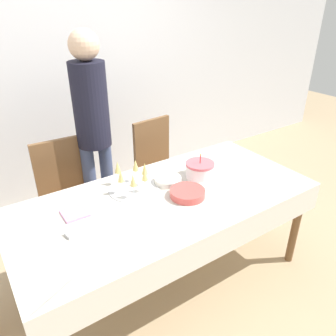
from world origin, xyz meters
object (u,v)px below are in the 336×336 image
object	(u,v)px
birthday_cake	(200,170)
champagne_tray	(133,180)
dining_chair_far_right	(159,165)
plate_stack_main	(187,193)
person_standing	(92,120)
dining_chair_far_left	(66,193)
plate_stack_dessert	(168,180)

from	to	relation	value
birthday_cake	champagne_tray	distance (m)	0.51
dining_chair_far_right	plate_stack_main	distance (m)	0.96
dining_chair_far_right	person_standing	xyz separation A→B (m)	(-0.59, 0.07, 0.55)
dining_chair_far_left	champagne_tray	bearing A→B (deg)	-61.40
dining_chair_far_right	birthday_cake	world-z (taller)	dining_chair_far_right
dining_chair_far_right	champagne_tray	world-z (taller)	dining_chair_far_right
birthday_cake	plate_stack_main	world-z (taller)	birthday_cake
plate_stack_main	dining_chair_far_right	bearing A→B (deg)	69.69
birthday_cake	champagne_tray	size ratio (longest dim) A/B	0.60
dining_chair_far_left	birthday_cake	size ratio (longest dim) A/B	4.45
champagne_tray	dining_chair_far_right	bearing A→B (deg)	45.42
dining_chair_far_left	plate_stack_main	xyz separation A→B (m)	(0.58, -0.87, 0.25)
dining_chair_far_right	plate_stack_main	world-z (taller)	dining_chair_far_right
birthday_cake	person_standing	bearing A→B (deg)	123.39
plate_stack_dessert	person_standing	bearing A→B (deg)	109.67
dining_chair_far_left	person_standing	distance (m)	0.64
dining_chair_far_left	person_standing	xyz separation A→B (m)	(0.32, 0.07, 0.55)
plate_stack_main	person_standing	world-z (taller)	person_standing
birthday_cake	plate_stack_dessert	bearing A→B (deg)	167.65
plate_stack_main	person_standing	size ratio (longest dim) A/B	0.14
dining_chair_far_left	birthday_cake	bearing A→B (deg)	-40.46
plate_stack_dessert	birthday_cake	bearing A→B (deg)	-12.35
dining_chair_far_left	plate_stack_main	world-z (taller)	dining_chair_far_left
dining_chair_far_left	birthday_cake	xyz separation A→B (m)	(0.82, -0.70, 0.28)
dining_chair_far_right	birthday_cake	bearing A→B (deg)	-96.51
dining_chair_far_left	person_standing	size ratio (longest dim) A/B	0.54
dining_chair_far_left	person_standing	bearing A→B (deg)	12.04
person_standing	plate_stack_dessert	bearing A→B (deg)	-70.33
dining_chair_far_right	plate_stack_main	bearing A→B (deg)	-110.31
dining_chair_far_right	plate_stack_dessert	distance (m)	0.77
champagne_tray	plate_stack_dessert	world-z (taller)	champagne_tray
dining_chair_far_left	birthday_cake	distance (m)	1.12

